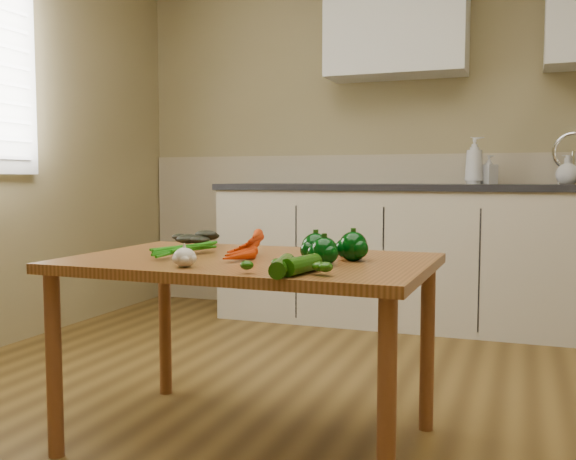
% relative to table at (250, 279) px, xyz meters
% --- Properties ---
extents(room, '(4.04, 5.04, 2.64)m').
position_rel_table_xyz_m(room, '(0.18, 0.06, 0.66)').
color(room, brown).
rests_on(room, ground).
extents(counter_run, '(2.84, 0.64, 1.14)m').
position_rel_table_xyz_m(counter_run, '(0.39, 2.08, -0.13)').
color(counter_run, beige).
rests_on(counter_run, ground).
extents(upper_cabinets, '(2.15, 0.35, 0.70)m').
position_rel_table_xyz_m(upper_cabinets, '(0.69, 2.21, 1.36)').
color(upper_cabinets, silver).
rests_on(upper_cabinets, room).
extents(table, '(1.25, 0.81, 0.66)m').
position_rel_table_xyz_m(table, '(0.00, 0.00, 0.00)').
color(table, brown).
rests_on(table, ground).
extents(soap_bottle_a, '(0.13, 0.13, 0.30)m').
position_rel_table_xyz_m(soap_bottle_a, '(0.59, 2.17, 0.46)').
color(soap_bottle_a, silver).
rests_on(soap_bottle_a, counter_run).
extents(soap_bottle_b, '(0.12, 0.12, 0.18)m').
position_rel_table_xyz_m(soap_bottle_b, '(0.68, 2.22, 0.40)').
color(soap_bottle_b, silver).
rests_on(soap_bottle_b, counter_run).
extents(soap_bottle_c, '(0.17, 0.17, 0.18)m').
position_rel_table_xyz_m(soap_bottle_c, '(1.13, 2.24, 0.40)').
color(soap_bottle_c, silver).
rests_on(soap_bottle_c, counter_run).
extents(carrot_bunch, '(0.23, 0.18, 0.06)m').
position_rel_table_xyz_m(carrot_bunch, '(-0.08, -0.01, 0.10)').
color(carrot_bunch, red).
rests_on(carrot_bunch, table).
extents(leafy_greens, '(0.18, 0.16, 0.09)m').
position_rel_table_xyz_m(leafy_greens, '(-0.37, 0.28, 0.12)').
color(leafy_greens, black).
rests_on(leafy_greens, table).
extents(garlic_bulb, '(0.07, 0.07, 0.06)m').
position_rel_table_xyz_m(garlic_bulb, '(-0.10, -0.29, 0.10)').
color(garlic_bulb, beige).
rests_on(garlic_bulb, table).
extents(pepper_a, '(0.10, 0.10, 0.10)m').
position_rel_table_xyz_m(pepper_a, '(0.25, -0.04, 0.12)').
color(pepper_a, black).
rests_on(pepper_a, table).
extents(pepper_b, '(0.10, 0.10, 0.10)m').
position_rel_table_xyz_m(pepper_b, '(0.36, 0.05, 0.12)').
color(pepper_b, black).
rests_on(pepper_b, table).
extents(pepper_c, '(0.09, 0.09, 0.09)m').
position_rel_table_xyz_m(pepper_c, '(0.30, -0.09, 0.12)').
color(pepper_c, black).
rests_on(pepper_c, table).
extents(tomato_a, '(0.08, 0.08, 0.07)m').
position_rel_table_xyz_m(tomato_a, '(0.21, 0.12, 0.11)').
color(tomato_a, '#871202').
rests_on(tomato_a, table).
extents(tomato_b, '(0.07, 0.07, 0.06)m').
position_rel_table_xyz_m(tomato_b, '(0.30, 0.16, 0.10)').
color(tomato_b, '#D75E05').
rests_on(tomato_b, table).
extents(tomato_c, '(0.07, 0.07, 0.06)m').
position_rel_table_xyz_m(tomato_c, '(0.31, 0.14, 0.11)').
color(tomato_c, '#D75E05').
rests_on(tomato_c, table).
extents(zucchini_a, '(0.08, 0.17, 0.05)m').
position_rel_table_xyz_m(zucchini_a, '(0.29, -0.29, 0.10)').
color(zucchini_a, '#144006').
rests_on(zucchini_a, table).
extents(zucchini_b, '(0.09, 0.22, 0.05)m').
position_rel_table_xyz_m(zucchini_b, '(0.24, -0.32, 0.10)').
color(zucchini_b, '#144006').
rests_on(zucchini_b, table).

